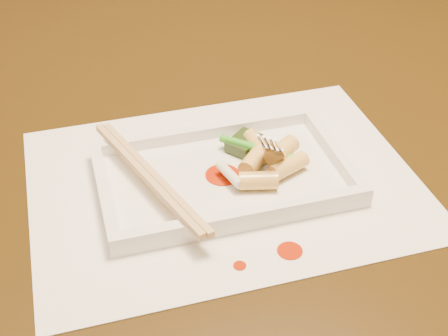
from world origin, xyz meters
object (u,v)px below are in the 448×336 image
object	(u,v)px
fork	(285,96)
chopstick_a	(145,176)
plate_base	(224,179)
placemat	(224,182)
table	(150,176)

from	to	relation	value
fork	chopstick_a	bearing A→B (deg)	-173.25
plate_base	chopstick_a	size ratio (longest dim) A/B	1.23
plate_base	fork	bearing A→B (deg)	14.42
placemat	chopstick_a	world-z (taller)	chopstick_a
plate_base	fork	distance (m)	0.11
plate_base	chopstick_a	world-z (taller)	chopstick_a
chopstick_a	fork	world-z (taller)	fork
table	placemat	bearing A→B (deg)	-70.89
fork	table	bearing A→B (deg)	131.39
plate_base	fork	world-z (taller)	fork
placemat	table	bearing A→B (deg)	109.11
chopstick_a	fork	size ratio (longest dim) A/B	1.52
placemat	plate_base	bearing A→B (deg)	0.00
table	fork	world-z (taller)	fork
placemat	fork	world-z (taller)	fork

